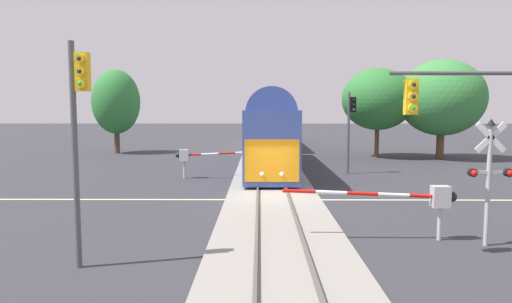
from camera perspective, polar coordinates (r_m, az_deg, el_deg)
ground_plane at (r=21.60m, az=2.11°, el=-6.09°), size 220.00×220.00×0.00m
road_centre_stripe at (r=21.60m, az=2.11°, el=-6.08°), size 44.00×0.20×0.01m
railway_track at (r=21.58m, az=2.11°, el=-5.84°), size 4.40×80.00×0.32m
commuter_train at (r=42.71m, az=1.32°, el=3.38°), size 3.04×43.22×5.16m
crossing_gate_near at (r=15.79m, az=20.11°, el=-5.49°), size 5.69×0.40×1.80m
crossing_signal_mast at (r=15.80m, az=27.32°, el=-1.97°), size 1.36×0.44×4.00m
crossing_gate_far at (r=28.16m, az=-7.71°, el=-0.52°), size 5.88×0.40×1.80m
traffic_signal_far_side at (r=30.44m, az=11.84°, el=3.97°), size 0.53×0.38×5.37m
traffic_signal_near_left at (r=12.84m, az=-21.46°, el=3.89°), size 0.53×0.38×6.07m
traffic_signal_near_right at (r=14.29m, az=27.80°, el=4.26°), size 4.57×0.38×5.54m
oak_far_right at (r=41.31m, az=15.08°, el=6.36°), size 6.25×6.25×7.83m
pine_left_background at (r=45.69m, az=-17.20°, el=5.98°), size 4.53×4.53×8.04m
maple_right_background at (r=41.86m, az=22.34°, el=6.25°), size 7.17×7.17×8.44m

